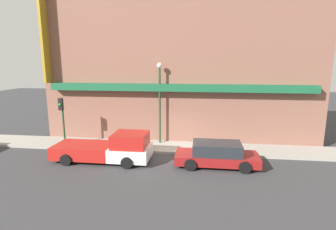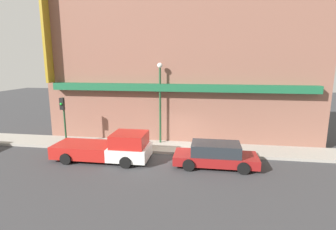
% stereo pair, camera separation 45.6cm
% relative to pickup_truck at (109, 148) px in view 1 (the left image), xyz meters
% --- Properties ---
extents(ground_plane, '(80.00, 80.00, 0.00)m').
position_rel_pickup_truck_xyz_m(ground_plane, '(3.75, 1.48, -0.75)').
color(ground_plane, '#38383A').
extents(sidewalk, '(36.00, 2.41, 0.18)m').
position_rel_pickup_truck_xyz_m(sidewalk, '(3.75, 2.69, -0.67)').
color(sidewalk, '#9E998E').
rests_on(sidewalk, ground).
extents(building, '(19.80, 3.80, 11.22)m').
position_rel_pickup_truck_xyz_m(building, '(3.74, 5.37, 4.56)').
color(building, brown).
rests_on(building, ground).
extents(pickup_truck, '(5.74, 2.30, 1.72)m').
position_rel_pickup_truck_xyz_m(pickup_truck, '(0.00, 0.00, 0.00)').
color(pickup_truck, white).
rests_on(pickup_truck, ground).
extents(parked_car, '(4.63, 2.01, 1.35)m').
position_rel_pickup_truck_xyz_m(parked_car, '(6.29, 0.00, -0.09)').
color(parked_car, maroon).
rests_on(parked_car, ground).
extents(fire_hydrant, '(0.17, 0.17, 0.64)m').
position_rel_pickup_truck_xyz_m(fire_hydrant, '(0.53, 2.08, -0.26)').
color(fire_hydrant, red).
rests_on(fire_hydrant, sidewalk).
extents(street_lamp, '(0.36, 0.36, 5.58)m').
position_rel_pickup_truck_xyz_m(street_lamp, '(2.52, 3.41, 2.90)').
color(street_lamp, '#1E4728').
rests_on(street_lamp, sidewalk).
extents(traffic_light, '(0.28, 0.42, 3.28)m').
position_rel_pickup_truck_xyz_m(traffic_light, '(-3.86, 1.87, 1.69)').
color(traffic_light, '#1E4728').
rests_on(traffic_light, sidewalk).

